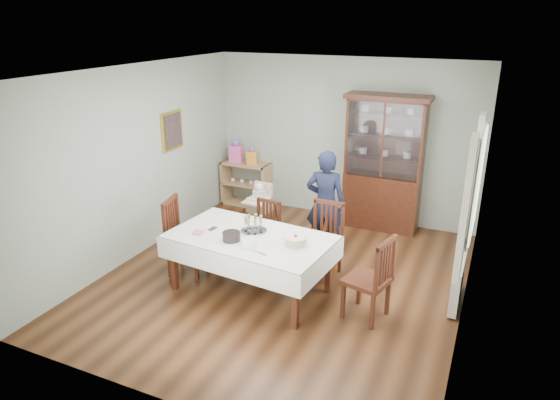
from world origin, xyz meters
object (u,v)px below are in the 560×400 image
Objects in this scene: dining_table at (251,263)px; chair_end_right at (368,294)px; gift_bag_pink at (236,152)px; champagne_tray at (254,227)px; gift_bag_orange at (252,156)px; sideboard at (246,184)px; chair_far_right at (323,255)px; high_chair at (260,219)px; birthday_cake at (296,241)px; china_cabinet at (384,161)px; woman at (325,203)px; chair_far_left at (263,245)px; chair_end_left at (187,251)px.

dining_table is 1.50m from chair_end_right.
chair_end_right is 4.21m from gift_bag_pink.
gift_bag_orange is at bearing 117.60° from champagne_tray.
sideboard is 0.88× the size of chair_end_right.
high_chair is at bearing 153.68° from chair_far_right.
china_cabinet is at bearing 81.83° from birthday_cake.
gift_bag_orange is (-2.86, 2.68, 0.64)m from chair_end_right.
woman is (0.48, 1.41, 0.40)m from dining_table.
china_cabinet reaches higher than chair_far_right.
chair_far_left is 0.85× the size of chair_end_left.
sideboard is at bearing 6.14° from gift_bag_pink.
china_cabinet is 2.17m from high_chair.
dining_table is 2.05× the size of chair_end_right.
gift_bag_orange is (-1.15, 1.92, 0.68)m from chair_far_left.
birthday_cake is 3.57m from gift_bag_pink.
gift_bag_pink is at bearing 136.83° from high_chair.
dining_table is 6.37× the size of gift_bag_orange.
dining_table is 0.75m from birthday_cake.
chair_far_left is 2.34m from gift_bag_orange.
chair_end_left is 1.38m from high_chair.
chair_far_left is 0.93× the size of high_chair.
high_chair is at bearing 125.35° from chair_far_left.
high_chair is 2.26× the size of gift_bag_pink.
high_chair is 1.83m from gift_bag_pink.
birthday_cake is at bearing -14.30° from champagne_tray.
gift_bag_orange is (-1.34, 2.56, 0.13)m from champagne_tray.
chair_end_left is 2.77m from gift_bag_pink.
woman reaches higher than chair_end_left.
chair_end_right reaches higher than high_chair.
gift_bag_orange is at bearing 0.00° from gift_bag_pink.
chair_end_right is at bearing 118.35° from woman.
chair_far_left is 1.07m from woman.
gift_bag_pink is at bearing -38.67° from woman.
chair_end_left is 3.42× the size of birthday_cake.
birthday_cake is at bearing 87.26° from woman.
gift_bag_orange is (-2.36, 0.00, -0.18)m from china_cabinet.
gift_bag_pink is (-2.17, 1.30, 0.21)m from woman.
gift_bag_pink is (-0.19, -0.02, 0.59)m from sideboard.
birthday_cake is at bearing -44.03° from high_chair.
high_chair is (-1.25, 0.62, 0.07)m from chair_far_right.
gift_bag_pink reaches higher than sideboard.
gift_bag_orange is (-1.97, 2.72, 0.13)m from birthday_cake.
dining_table is 0.97× the size of china_cabinet.
chair_far_right is 0.98× the size of chair_end_right.
sideboard is 0.90× the size of chair_far_right.
champagne_tray is at bearing -57.02° from gift_bag_pink.
birthday_cake is at bearing -49.87° from gift_bag_pink.
chair_end_left reaches higher than chair_end_right.
gift_bag_orange reaches higher than high_chair.
birthday_cake is (1.17, -1.41, 0.44)m from high_chair.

